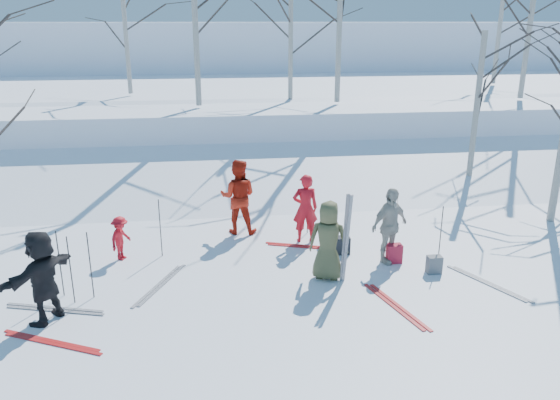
{
  "coord_description": "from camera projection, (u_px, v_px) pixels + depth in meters",
  "views": [
    {
      "loc": [
        -1.47,
        -9.81,
        5.04
      ],
      "look_at": [
        0.0,
        1.5,
        1.3
      ],
      "focal_mm": 35.0,
      "sensor_mm": 36.0,
      "label": 1
    }
  ],
  "objects": [
    {
      "name": "ski_pole_a",
      "position": [
        71.0,
        270.0,
        10.07
      ],
      "size": [
        0.02,
        0.02,
        1.34
      ],
      "primitive_type": "cylinder",
      "color": "black",
      "rests_on": "ground"
    },
    {
      "name": "snow_plateau",
      "position": [
        239.0,
        108.0,
        26.7
      ],
      "size": [
        70.0,
        18.0,
        2.2
      ],
      "primitive_type": "cube",
      "color": "white",
      "rests_on": "ground"
    },
    {
      "name": "upright_ski_left",
      "position": [
        345.0,
        239.0,
        10.79
      ],
      "size": [
        0.11,
        0.17,
        1.9
      ],
      "primitive_type": "cube",
      "rotation": [
        0.07,
        0.0,
        0.31
      ],
      "color": "silver",
      "rests_on": "ground"
    },
    {
      "name": "birch_plateau_d",
      "position": [
        291.0,
        35.0,
        20.41
      ],
      "size": [
        3.89,
        3.89,
        4.7
      ],
      "primitive_type": null,
      "color": "silver",
      "rests_on": "snow_plateau"
    },
    {
      "name": "birch_plateau_h",
      "position": [
        125.0,
        31.0,
        21.87
      ],
      "size": [
        4.08,
        4.08,
        4.97
      ],
      "primitive_type": null,
      "color": "silver",
      "rests_on": "snow_plateau"
    },
    {
      "name": "far_hill",
      "position": [
        225.0,
        59.0,
        46.18
      ],
      "size": [
        90.0,
        30.0,
        6.0
      ],
      "primitive_type": "cube",
      "color": "white",
      "rests_on": "ground"
    },
    {
      "name": "skier_redor_behind",
      "position": [
        238.0,
        197.0,
        13.43
      ],
      "size": [
        1.03,
        0.87,
        1.87
      ],
      "primitive_type": "imported",
      "rotation": [
        0.0,
        0.0,
        2.95
      ],
      "color": "#B01D0D",
      "rests_on": "ground"
    },
    {
      "name": "dog",
      "position": [
        326.0,
        239.0,
        12.69
      ],
      "size": [
        0.35,
        0.57,
        0.44
      ],
      "primitive_type": "imported",
      "rotation": [
        0.0,
        0.0,
        3.37
      ],
      "color": "black",
      "rests_on": "ground"
    },
    {
      "name": "ski_pair_e",
      "position": [
        306.0,
        247.0,
        12.81
      ],
      "size": [
        1.35,
        2.02,
        0.02
      ],
      "primitive_type": null,
      "rotation": [
        0.0,
        0.0,
        1.24
      ],
      "color": "red",
      "rests_on": "ground"
    },
    {
      "name": "backpack_dark",
      "position": [
        342.0,
        245.0,
        12.4
      ],
      "size": [
        0.34,
        0.24,
        0.4
      ],
      "primitive_type": "cube",
      "color": "black",
      "rests_on": "ground"
    },
    {
      "name": "skier_red_seated",
      "position": [
        121.0,
        238.0,
        12.01
      ],
      "size": [
        0.61,
        0.74,
        1.0
      ],
      "primitive_type": "imported",
      "rotation": [
        0.0,
        0.0,
        1.14
      ],
      "color": "red",
      "rests_on": "ground"
    },
    {
      "name": "birch_plateau_f",
      "position": [
        194.0,
        4.0,
        18.39
      ],
      "size": [
        5.37,
        5.37,
        6.81
      ],
      "primitive_type": null,
      "color": "silver",
      "rests_on": "snow_plateau"
    },
    {
      "name": "ski_pole_e",
      "position": [
        60.0,
        264.0,
        10.33
      ],
      "size": [
        0.02,
        0.02,
        1.34
      ],
      "primitive_type": "cylinder",
      "color": "black",
      "rests_on": "ground"
    },
    {
      "name": "upright_ski_right",
      "position": [
        347.0,
        239.0,
        10.77
      ],
      "size": [
        0.13,
        0.23,
        1.89
      ],
      "primitive_type": "cube",
      "rotation": [
        0.1,
        0.0,
        0.3
      ],
      "color": "silver",
      "rests_on": "ground"
    },
    {
      "name": "ski_pair_c",
      "position": [
        160.0,
        285.0,
        10.94
      ],
      "size": [
        1.62,
        2.05,
        0.02
      ],
      "primitive_type": null,
      "rotation": [
        0.0,
        0.0,
        -0.42
      ],
      "color": "silver",
      "rests_on": "ground"
    },
    {
      "name": "skier_olive_center",
      "position": [
        328.0,
        241.0,
        11.01
      ],
      "size": [
        0.94,
        0.78,
        1.66
      ],
      "primitive_type": "imported",
      "rotation": [
        0.0,
        0.0,
        2.77
      ],
      "color": "#484A2C",
      "rests_on": "ground"
    },
    {
      "name": "birch_plateau_g",
      "position": [
        340.0,
        18.0,
        19.35
      ],
      "size": [
        4.74,
        4.74,
        5.91
      ],
      "primitive_type": null,
      "color": "silver",
      "rests_on": "snow_plateau"
    },
    {
      "name": "birch_edge_e",
      "position": [
        476.0,
        114.0,
        16.42
      ],
      "size": [
        3.96,
        3.96,
        4.8
      ],
      "primitive_type": null,
      "color": "silver",
      "rests_on": "ground"
    },
    {
      "name": "birch_plateau_e",
      "position": [
        532.0,
        9.0,
        20.31
      ],
      "size": [
        5.19,
        5.19,
        6.56
      ],
      "primitive_type": null,
      "color": "silver",
      "rests_on": "snow_plateau"
    },
    {
      "name": "backpack_grey",
      "position": [
        434.0,
        265.0,
        11.43
      ],
      "size": [
        0.3,
        0.2,
        0.38
      ],
      "primitive_type": "cube",
      "color": "#595C60",
      "rests_on": "ground"
    },
    {
      "name": "ski_pair_d",
      "position": [
        55.0,
        309.0,
        10.02
      ],
      "size": [
        1.23,
        2.01,
        0.02
      ],
      "primitive_type": null,
      "rotation": [
        0.0,
        0.0,
        1.28
      ],
      "color": "silver",
      "rests_on": "ground"
    },
    {
      "name": "snow_ramp",
      "position": [
        258.0,
        181.0,
        17.54
      ],
      "size": [
        70.0,
        9.49,
        4.12
      ],
      "primitive_type": "cube",
      "rotation": [
        0.3,
        0.0,
        0.0
      ],
      "color": "white",
      "rests_on": "ground"
    },
    {
      "name": "skier_grey_west",
      "position": [
        43.0,
        277.0,
        9.42
      ],
      "size": [
        1.24,
        1.6,
        1.69
      ],
      "primitive_type": "imported",
      "rotation": [
        0.0,
        0.0,
        4.17
      ],
      "color": "black",
      "rests_on": "ground"
    },
    {
      "name": "ski_pair_a",
      "position": [
        488.0,
        283.0,
        11.01
      ],
      "size": [
        1.67,
        2.06,
        0.02
      ],
      "primitive_type": null,
      "rotation": [
        0.0,
        0.0,
        0.44
      ],
      "color": "silver",
      "rests_on": "ground"
    },
    {
      "name": "ski_pole_d",
      "position": [
        308.0,
        208.0,
        13.46
      ],
      "size": [
        0.02,
        0.02,
        1.34
      ],
      "primitive_type": "cylinder",
      "color": "black",
      "rests_on": "ground"
    },
    {
      "name": "birch_plateau_b",
      "position": [
        501.0,
        12.0,
        25.32
      ],
      "size": [
        5.17,
        5.17,
        6.52
      ],
      "primitive_type": null,
      "color": "silver",
      "rests_on": "snow_plateau"
    },
    {
      "name": "ski_pole_b",
      "position": [
        440.0,
        236.0,
        11.68
      ],
      "size": [
        0.02,
        0.02,
        1.34
      ],
      "primitive_type": "cylinder",
      "color": "black",
      "rests_on": "ground"
    },
    {
      "name": "ski_pole_f",
      "position": [
        160.0,
        228.0,
        12.12
      ],
      "size": [
        0.02,
        0.02,
        1.34
      ],
      "primitive_type": "cylinder",
      "color": "black",
      "rests_on": "ground"
    },
    {
      "name": "ski_pair_f",
      "position": [
        52.0,
        342.0,
        8.98
      ],
      "size": [
        1.7,
        2.06,
        0.02
      ],
      "primitive_type": null,
      "rotation": [
        0.0,
        0.0,
        1.12
      ],
      "color": "red",
      "rests_on": "ground"
    },
    {
      "name": "ground",
      "position": [
        290.0,
        284.0,
        10.99
      ],
      "size": [
        120.0,
        120.0,
        0.0
      ],
      "primitive_type": "plane",
      "color": "white",
      "rests_on": "ground"
    },
    {
      "name": "ski_pole_c",
      "position": [
        90.0,
        265.0,
        10.27
      ],
      "size": [
        0.02,
        0.02,
        1.34
      ],
      "primitive_type": "cylinder",
      "color": "black",
      "rests_on": "ground"
    },
    {
      "name": "skier_cream_east",
      "position": [
        390.0,
        226.0,
        11.77
      ],
      "size": [
        1.07,
        0.82,
        1.69
      ],
      "primitive_type": "imported",
      "rotation": [
        0.0,
        0.0,
        0.48
      ],
      "color": "beige",
      "rests_on": "ground"
    },
    {
      "name": "backpack_red",
      "position": [
        394.0,
        253.0,
        11.93
      ],
      "size": [
        0.32,
        0.22,
        0.42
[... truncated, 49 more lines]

